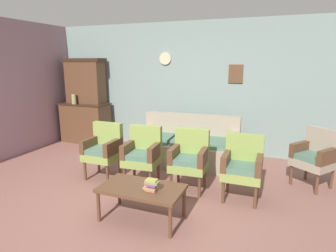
{
  "coord_description": "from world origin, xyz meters",
  "views": [
    {
      "loc": [
        1.73,
        -3.24,
        1.89
      ],
      "look_at": [
        0.07,
        1.03,
        0.85
      ],
      "focal_mm": 30.5,
      "sensor_mm": 36.0,
      "label": 1
    }
  ],
  "objects": [
    {
      "name": "armchair_near_cabinet",
      "position": [
        -0.89,
        0.56,
        0.5
      ],
      "size": [
        0.52,
        0.49,
        0.9
      ],
      "color": "#849947",
      "rests_on": "ground"
    },
    {
      "name": "book_stack_on_table",
      "position": [
        0.43,
        -0.45,
        0.49
      ],
      "size": [
        0.18,
        0.11,
        0.14
      ],
      "color": "#CC7057",
      "rests_on": "coffee_table"
    },
    {
      "name": "side_cabinet",
      "position": [
        -2.51,
        2.25,
        0.47
      ],
      "size": [
        1.16,
        0.55,
        0.93
      ],
      "color": "brown",
      "rests_on": "ground"
    },
    {
      "name": "wingback_chair_by_fireplace",
      "position": [
        2.32,
        1.42,
        0.5
      ],
      "size": [
        0.71,
        0.71,
        0.9
      ],
      "color": "gray",
      "rests_on": "ground"
    },
    {
      "name": "floral_couch",
      "position": [
        0.21,
        1.68,
        0.33
      ],
      "size": [
        1.88,
        0.9,
        0.9
      ],
      "color": "gray",
      "rests_on": "ground"
    },
    {
      "name": "cabinet_upper_hutch",
      "position": [
        -2.51,
        2.33,
        1.45
      ],
      "size": [
        0.99,
        0.38,
        1.03
      ],
      "color": "brown",
      "rests_on": "side_cabinet"
    },
    {
      "name": "vase_on_cabinet",
      "position": [
        -2.66,
        2.06,
        1.04
      ],
      "size": [
        0.1,
        0.1,
        0.23
      ],
      "primitive_type": "cylinder",
      "color": "#999460",
      "rests_on": "side_cabinet"
    },
    {
      "name": "armchair_row_middle",
      "position": [
        0.56,
        0.63,
        0.5
      ],
      "size": [
        0.54,
        0.52,
        0.9
      ],
      "color": "#849947",
      "rests_on": "ground"
    },
    {
      "name": "ground_plane",
      "position": [
        0.0,
        0.0,
        0.0
      ],
      "size": [
        7.68,
        7.68,
        0.0
      ],
      "primitive_type": "plane",
      "color": "#84564C"
    },
    {
      "name": "wall_back_with_decor",
      "position": [
        0.0,
        2.63,
        1.35
      ],
      "size": [
        6.4,
        0.09,
        2.7
      ],
      "color": "gray",
      "rests_on": "ground"
    },
    {
      "name": "armchair_near_couch_end",
      "position": [
        -0.19,
        0.58,
        0.5
      ],
      "size": [
        0.56,
        0.53,
        0.9
      ],
      "color": "#849947",
      "rests_on": "ground"
    },
    {
      "name": "armchair_by_doorway",
      "position": [
        1.34,
        0.6,
        0.5
      ],
      "size": [
        0.52,
        0.49,
        0.9
      ],
      "color": "#849947",
      "rests_on": "ground"
    },
    {
      "name": "coffee_table",
      "position": [
        0.28,
        -0.4,
        0.38
      ],
      "size": [
        1.0,
        0.56,
        0.42
      ],
      "color": "brown",
      "rests_on": "ground"
    }
  ]
}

